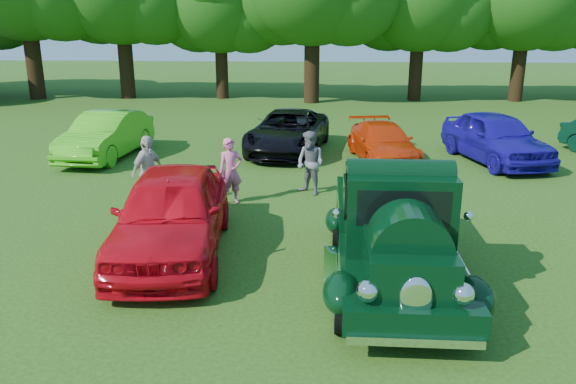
# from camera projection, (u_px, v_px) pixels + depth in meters

# --- Properties ---
(ground) EXTENTS (120.00, 120.00, 0.00)m
(ground) POSITION_uv_depth(u_px,v_px,m) (332.00, 263.00, 10.62)
(ground) COLOR #244610
(ground) RESTS_ON ground
(hero_pickup) EXTENTS (2.45, 5.27, 2.06)m
(hero_pickup) POSITION_uv_depth(u_px,v_px,m) (395.00, 233.00, 9.65)
(hero_pickup) COLOR black
(hero_pickup) RESTS_ON ground
(red_convertible) EXTENTS (2.52, 5.15, 1.69)m
(red_convertible) POSITION_uv_depth(u_px,v_px,m) (172.00, 213.00, 10.85)
(red_convertible) COLOR red
(red_convertible) RESTS_ON ground
(back_car_lime) EXTENTS (1.94, 4.73, 1.52)m
(back_car_lime) POSITION_uv_depth(u_px,v_px,m) (106.00, 135.00, 18.86)
(back_car_lime) COLOR #3FB418
(back_car_lime) RESTS_ON ground
(back_car_black) EXTENTS (2.97, 5.46, 1.45)m
(back_car_black) POSITION_uv_depth(u_px,v_px,m) (288.00, 132.00, 19.72)
(back_car_black) COLOR black
(back_car_black) RESTS_ON ground
(back_car_orange) EXTENTS (2.40, 4.47, 1.23)m
(back_car_orange) POSITION_uv_depth(u_px,v_px,m) (383.00, 143.00, 18.39)
(back_car_orange) COLOR red
(back_car_orange) RESTS_ON ground
(back_car_blue) EXTENTS (3.04, 5.12, 1.63)m
(back_car_blue) POSITION_uv_depth(u_px,v_px,m) (496.00, 137.00, 18.26)
(back_car_blue) COLOR #180D92
(back_car_blue) RESTS_ON ground
(spectator_pink) EXTENTS (0.72, 0.63, 1.67)m
(spectator_pink) POSITION_uv_depth(u_px,v_px,m) (231.00, 171.00, 13.95)
(spectator_pink) COLOR #E96094
(spectator_pink) RESTS_ON ground
(spectator_grey) EXTENTS (1.04, 1.01, 1.68)m
(spectator_grey) POSITION_uv_depth(u_px,v_px,m) (310.00, 163.00, 14.74)
(spectator_grey) COLOR slate
(spectator_grey) RESTS_ON ground
(spectator_white) EXTENTS (0.84, 1.14, 1.79)m
(spectator_white) POSITION_uv_depth(u_px,v_px,m) (148.00, 172.00, 13.64)
(spectator_white) COLOR beige
(spectator_white) RESTS_ON ground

